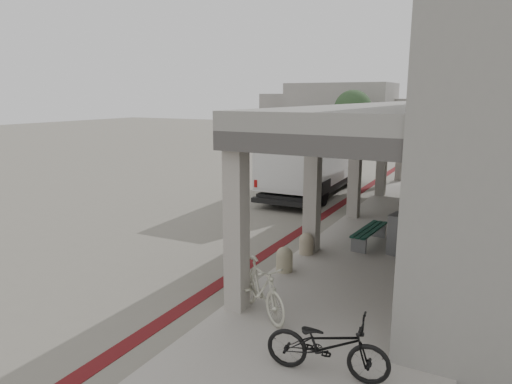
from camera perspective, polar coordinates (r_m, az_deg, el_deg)
The scene contains 13 objects.
ground at distance 13.25m, azimuth -2.49°, elevation -6.93°, with size 120.00×120.00×0.00m, color slate.
bike_lane_stripe at distance 14.52m, azimuth 4.99°, elevation -5.25°, with size 0.35×40.00×0.01m, color #561113.
sidewalk at distance 11.82m, azimuth 14.67°, elevation -9.41°, with size 4.40×28.00×0.12m, color #9B958B.
distant_backdrop at distance 47.59m, azimuth 17.24°, elevation 9.51°, with size 28.00×10.00×6.50m.
tree_left at distance 40.43m, azimuth 12.01°, elevation 10.12°, with size 3.20×3.20×4.80m.
tree_mid at distance 41.02m, azimuth 22.36°, elevation 9.52°, with size 3.20×3.20×4.80m.
fedex_truck at distance 20.33m, azimuth 7.31°, elevation 4.75°, with size 2.68×7.89×3.33m.
bench at distance 13.43m, azimuth 13.97°, elevation -5.00°, with size 0.59×2.00×0.46m.
bollard_near at distance 11.15m, azimuth 3.57°, elevation -8.36°, with size 0.40×0.40×0.60m.
bollard_far at distance 12.37m, azimuth 6.31°, elevation -6.40°, with size 0.38×0.38×0.57m.
utility_cabinet at distance 12.83m, azimuth 17.58°, elevation -5.03°, with size 0.49×0.65×1.08m, color slate.
bicycle_black at distance 7.30m, azimuth 8.88°, elevation -18.37°, with size 0.66×1.88×0.99m, color black.
bicycle_cream at distance 8.96m, azimuth 0.64°, elevation -11.91°, with size 0.51×1.80×1.08m, color beige.
Camera 1 is at (6.43, -10.77, 4.28)m, focal length 32.00 mm.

